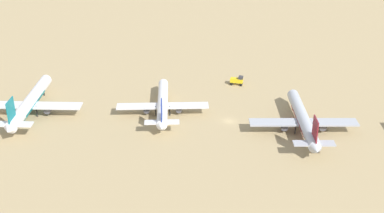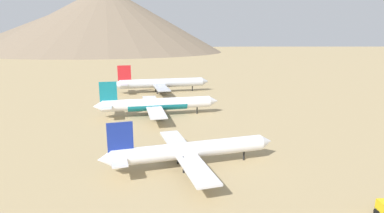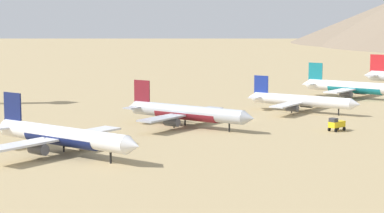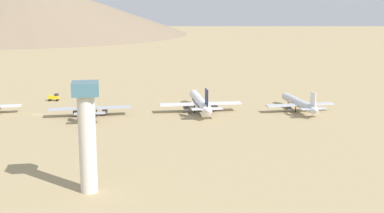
{
  "view_description": "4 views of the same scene",
  "coord_description": "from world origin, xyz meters",
  "px_view_note": "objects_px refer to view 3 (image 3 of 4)",
  "views": [
    {
      "loc": [
        -163.24,
        13.58,
        85.64
      ],
      "look_at": [
        1.86,
        13.26,
        4.92
      ],
      "focal_mm": 48.13,
      "sensor_mm": 36.0,
      "label": 1
    },
    {
      "loc": [
        -9.88,
        -39.13,
        29.23
      ],
      "look_at": [
        18.93,
        68.28,
        3.85
      ],
      "focal_mm": 28.35,
      "sensor_mm": 36.0,
      "label": 2
    },
    {
      "loc": [
        113.64,
        -193.74,
        33.25
      ],
      "look_at": [
        -9.5,
        -18.16,
        5.34
      ],
      "focal_mm": 65.97,
      "sensor_mm": 36.0,
      "label": 3
    },
    {
      "loc": [
        -246.38,
        -29.47,
        53.14
      ],
      "look_at": [
        -11.96,
        -71.3,
        3.67
      ],
      "focal_mm": 49.06,
      "sensor_mm": 36.0,
      "label": 4
    }
  ],
  "objects_px": {
    "parked_jet_2": "(186,113)",
    "parked_jet_3": "(300,101)",
    "service_truck": "(336,124)",
    "parked_jet_1": "(61,136)",
    "parked_jet_4": "(354,87)"
  },
  "relations": [
    {
      "from": "parked_jet_2",
      "to": "parked_jet_3",
      "type": "height_order",
      "value": "parked_jet_2"
    },
    {
      "from": "parked_jet_3",
      "to": "service_truck",
      "type": "bearing_deg",
      "value": -48.46
    },
    {
      "from": "parked_jet_1",
      "to": "parked_jet_3",
      "type": "distance_m",
      "value": 100.98
    },
    {
      "from": "parked_jet_2",
      "to": "parked_jet_3",
      "type": "relative_size",
      "value": 1.1
    },
    {
      "from": "parked_jet_4",
      "to": "parked_jet_3",
      "type": "bearing_deg",
      "value": -89.82
    },
    {
      "from": "parked_jet_4",
      "to": "parked_jet_1",
      "type": "bearing_deg",
      "value": -95.04
    },
    {
      "from": "parked_jet_3",
      "to": "parked_jet_4",
      "type": "xyz_separation_m",
      "value": [
        -0.15,
        48.49,
        0.52
      ]
    },
    {
      "from": "parked_jet_4",
      "to": "service_truck",
      "type": "relative_size",
      "value": 8.49
    },
    {
      "from": "service_truck",
      "to": "parked_jet_1",
      "type": "bearing_deg",
      "value": -119.18
    },
    {
      "from": "parked_jet_1",
      "to": "parked_jet_2",
      "type": "relative_size",
      "value": 1.05
    },
    {
      "from": "parked_jet_3",
      "to": "parked_jet_4",
      "type": "relative_size",
      "value": 0.87
    },
    {
      "from": "parked_jet_1",
      "to": "parked_jet_2",
      "type": "distance_m",
      "value": 51.31
    },
    {
      "from": "parked_jet_1",
      "to": "parked_jet_4",
      "type": "bearing_deg",
      "value": 84.96
    },
    {
      "from": "parked_jet_1",
      "to": "parked_jet_2",
      "type": "xyz_separation_m",
      "value": [
        -0.12,
        51.31,
        -0.22
      ]
    },
    {
      "from": "parked_jet_4",
      "to": "service_truck",
      "type": "height_order",
      "value": "parked_jet_4"
    }
  ]
}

